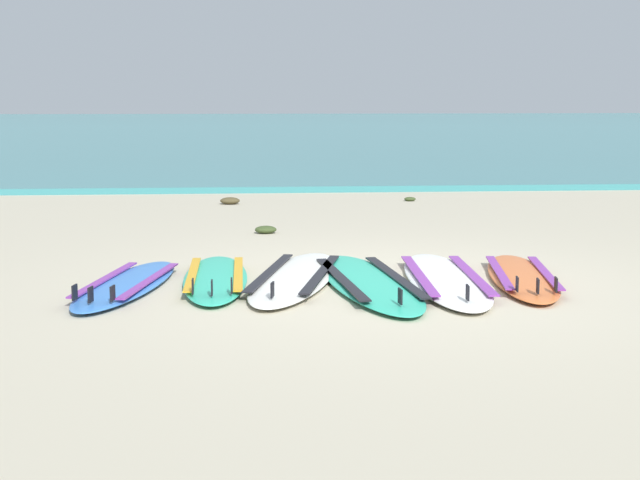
{
  "coord_description": "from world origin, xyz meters",
  "views": [
    {
      "loc": [
        -1.13,
        -7.4,
        1.53
      ],
      "look_at": [
        -0.45,
        0.8,
        0.25
      ],
      "focal_mm": 52.31,
      "sensor_mm": 36.0,
      "label": 1
    }
  ],
  "objects": [
    {
      "name": "ground_plane",
      "position": [
        0.0,
        0.0,
        0.0
      ],
      "size": [
        80.0,
        80.0,
        0.0
      ],
      "primitive_type": "plane",
      "color": "#B7AD93"
    },
    {
      "name": "sea",
      "position": [
        0.0,
        37.27,
        0.05
      ],
      "size": [
        80.0,
        60.0,
        0.1
      ],
      "primitive_type": "cube",
      "color": "teal",
      "rests_on": "ground"
    },
    {
      "name": "surfboard_0",
      "position": [
        -2.06,
        -0.01,
        0.04
      ],
      "size": [
        0.92,
        2.12,
        0.18
      ],
      "color": "#3875CC",
      "rests_on": "ground"
    },
    {
      "name": "surfboard_1",
      "position": [
        -1.36,
        0.19,
        0.04
      ],
      "size": [
        0.53,
        2.09,
        0.18
      ],
      "color": "#2DB793",
      "rests_on": "ground"
    },
    {
      "name": "surfboard_2",
      "position": [
        -0.71,
        0.18,
        0.04
      ],
      "size": [
        1.14,
        2.47,
        0.18
      ],
      "color": "silver",
      "rests_on": "ground"
    },
    {
      "name": "surfboard_3",
      "position": [
        -0.13,
        -0.06,
        0.04
      ],
      "size": [
        0.87,
        2.55,
        0.18
      ],
      "color": "#2DB793",
      "rests_on": "ground"
    },
    {
      "name": "surfboard_4",
      "position": [
        0.52,
        -0.0,
        0.04
      ],
      "size": [
        0.72,
        2.45,
        0.18
      ],
      "color": "white",
      "rests_on": "ground"
    },
    {
      "name": "surfboard_5",
      "position": [
        1.18,
        0.05,
        0.04
      ],
      "size": [
        0.84,
        2.15,
        0.18
      ],
      "color": "orange",
      "rests_on": "ground"
    },
    {
      "name": "seaweed_clump_near_shoreline",
      "position": [
        -0.88,
        2.93,
        0.04
      ],
      "size": [
        0.24,
        0.19,
        0.09
      ],
      "primitive_type": "ellipsoid",
      "color": "#384723",
      "rests_on": "ground"
    },
    {
      "name": "seaweed_clump_mid_sand",
      "position": [
        -1.32,
        5.82,
        0.05
      ],
      "size": [
        0.28,
        0.22,
        0.1
      ],
      "primitive_type": "ellipsoid",
      "color": "#4C4228",
      "rests_on": "ground"
    },
    {
      "name": "seaweed_clump_by_the_boards",
      "position": [
        1.3,
        5.99,
        0.03
      ],
      "size": [
        0.17,
        0.14,
        0.06
      ],
      "primitive_type": "ellipsoid",
      "color": "#384723",
      "rests_on": "ground"
    }
  ]
}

